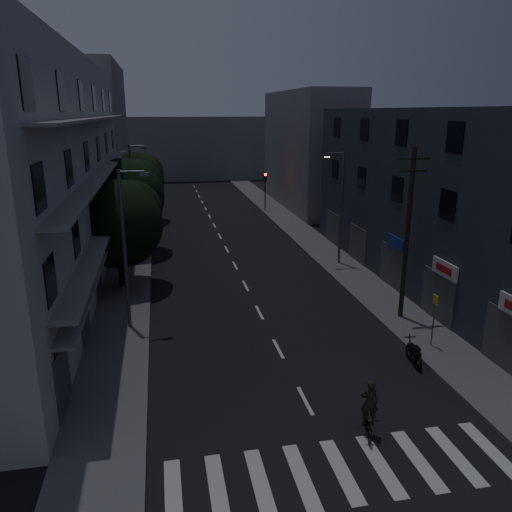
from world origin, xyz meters
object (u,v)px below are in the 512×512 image
object	(u,v)px
bus_stop_sign	(434,311)
utility_pole	(408,231)
motorcycle	(414,354)
cyclist	(368,417)

from	to	relation	value
bus_stop_sign	utility_pole	bearing A→B (deg)	86.67
utility_pole	bus_stop_sign	distance (m)	4.64
bus_stop_sign	motorcycle	xyz separation A→B (m)	(-1.55, -1.23, -1.43)
bus_stop_sign	cyclist	distance (m)	7.99
bus_stop_sign	motorcycle	distance (m)	2.44
utility_pole	cyclist	distance (m)	11.59
utility_pole	bus_stop_sign	xyz separation A→B (m)	(-0.21, -3.55, -2.98)
bus_stop_sign	cyclist	world-z (taller)	bus_stop_sign
bus_stop_sign	motorcycle	size ratio (longest dim) A/B	1.38
motorcycle	cyclist	size ratio (longest dim) A/B	0.87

